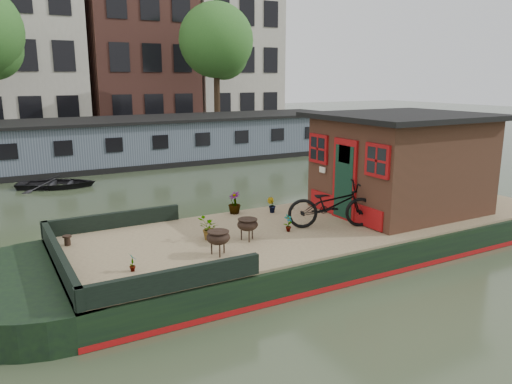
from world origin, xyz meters
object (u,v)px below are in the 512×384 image
bicycle (332,205)px  brazier_front (218,243)px  dinghy (56,180)px  brazier_rear (248,230)px  cabin (401,162)px  potted_plant_a (288,223)px

bicycle → brazier_front: bearing=121.4°
dinghy → brazier_rear: bearing=-147.4°
brazier_front → brazier_rear: size_ratio=1.02×
cabin → brazier_rear: size_ratio=8.70×
cabin → potted_plant_a: bearing=-176.7°
bicycle → potted_plant_a: 1.08m
cabin → brazier_rear: bearing=-176.2°
potted_plant_a → brazier_front: size_ratio=0.81×
brazier_front → brazier_rear: brazier_front is taller
cabin → bicycle: size_ratio=2.04×
brazier_rear → cabin: bearing=3.8°
potted_plant_a → brazier_rear: 1.06m
dinghy → cabin: bearing=-126.1°
brazier_rear → dinghy: brazier_rear is taller
cabin → brazier_rear: cabin is taller
brazier_rear → dinghy: 10.77m
cabin → bicycle: 2.56m
bicycle → dinghy: bicycle is taller
bicycle → brazier_front: (-2.96, -0.41, -0.28)m
cabin → dinghy: 12.36m
bicycle → brazier_rear: (-2.07, 0.09, -0.29)m
brazier_front → dinghy: bearing=97.2°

